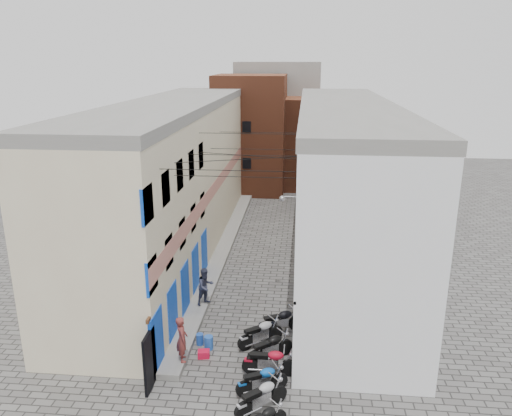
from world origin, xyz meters
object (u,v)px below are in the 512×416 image
(motorcycle_e, at_px, (270,347))
(person_a, at_px, (182,339))
(motorcycle_d, at_px, (270,360))
(water_jug_far, at_px, (200,339))
(motorcycle_b, at_px, (261,395))
(person_b, at_px, (206,286))
(water_jug_near, at_px, (209,343))
(motorcycle_c, at_px, (262,378))
(motorcycle_f, at_px, (261,332))
(motorcycle_g, at_px, (280,320))
(red_crate, at_px, (204,354))

(motorcycle_e, height_order, person_a, person_a)
(motorcycle_d, xyz_separation_m, motorcycle_e, (-0.05, 0.91, 0.00))
(motorcycle_d, xyz_separation_m, water_jug_far, (-3.01, 1.75, -0.37))
(motorcycle_b, xyz_separation_m, water_jug_far, (-2.88, 3.79, -0.37))
(person_a, xyz_separation_m, person_b, (0.00, 4.60, -0.02))
(motorcycle_b, height_order, water_jug_near, motorcycle_b)
(motorcycle_b, bearing_deg, motorcycle_c, 143.11)
(motorcycle_f, xyz_separation_m, person_a, (-2.84, -1.72, 0.55))
(motorcycle_g, xyz_separation_m, water_jug_near, (-2.83, -1.52, -0.33))
(motorcycle_e, distance_m, red_crate, 2.67)
(water_jug_near, distance_m, red_crate, 0.62)
(person_a, distance_m, person_b, 4.60)
(motorcycle_d, relative_size, motorcycle_e, 0.99)
(motorcycle_d, bearing_deg, motorcycle_b, -3.44)
(motorcycle_d, height_order, motorcycle_e, motorcycle_e)
(motorcycle_e, xyz_separation_m, water_jug_far, (-2.96, 0.84, -0.37))
(motorcycle_e, height_order, water_jug_near, motorcycle_e)
(person_a, bearing_deg, water_jug_far, -33.44)
(motorcycle_g, distance_m, person_a, 4.57)
(motorcycle_b, distance_m, water_jug_far, 4.77)
(red_crate, bearing_deg, person_b, 99.74)
(motorcycle_g, xyz_separation_m, person_b, (-3.60, 1.84, 0.53))
(motorcycle_b, height_order, motorcycle_g, motorcycle_g)
(water_jug_far, xyz_separation_m, red_crate, (0.34, -0.89, -0.09))
(motorcycle_b, height_order, person_a, person_a)
(water_jug_near, bearing_deg, motorcycle_f, 13.34)
(motorcycle_c, distance_m, water_jug_far, 4.00)
(motorcycle_c, height_order, water_jug_far, motorcycle_c)
(motorcycle_b, height_order, motorcycle_d, same)
(motorcycle_c, xyz_separation_m, water_jug_far, (-2.81, 2.82, -0.33))
(motorcycle_b, relative_size, red_crate, 4.56)
(motorcycle_d, xyz_separation_m, water_jug_near, (-2.59, 1.46, -0.32))
(motorcycle_d, xyz_separation_m, person_b, (-3.36, 4.82, 0.54))
(motorcycle_c, bearing_deg, motorcycle_g, 148.09)
(motorcycle_f, bearing_deg, person_b, -171.57)
(motorcycle_c, relative_size, motorcycle_d, 0.93)
(motorcycle_d, bearing_deg, water_jug_far, -119.90)
(water_jug_near, bearing_deg, water_jug_far, 145.27)
(motorcycle_c, relative_size, motorcycle_e, 0.92)
(motorcycle_d, bearing_deg, red_crate, -107.51)
(motorcycle_d, relative_size, motorcycle_f, 0.99)
(motorcycle_e, bearing_deg, water_jug_far, -143.67)
(motorcycle_f, xyz_separation_m, water_jug_near, (-2.07, -0.49, -0.33))
(person_a, xyz_separation_m, water_jug_far, (0.35, 1.52, -0.93))
(motorcycle_c, distance_m, motorcycle_e, 1.98)
(motorcycle_d, bearing_deg, motorcycle_f, -164.94)
(motorcycle_d, distance_m, motorcycle_g, 2.99)
(red_crate, bearing_deg, person_a, -137.16)
(person_b, bearing_deg, person_a, -135.75)
(motorcycle_b, height_order, motorcycle_e, motorcycle_e)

